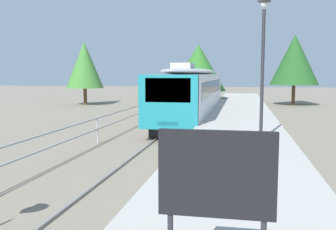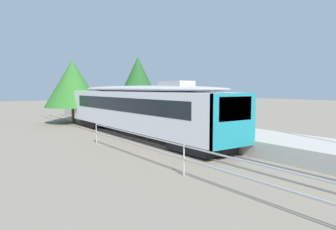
{
  "view_description": "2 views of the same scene",
  "coord_description": "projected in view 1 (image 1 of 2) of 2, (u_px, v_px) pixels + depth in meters",
  "views": [
    {
      "loc": [
        3.33,
        4.27,
        3.26
      ],
      "look_at": [
        0.4,
        19.39,
        1.6
      ],
      "focal_mm": 40.63,
      "sensor_mm": 36.0,
      "label": 1
    },
    {
      "loc": [
        -10.77,
        11.41,
        3.48
      ],
      "look_at": [
        -1.0,
        25.39,
        2.0
      ],
      "focal_mm": 33.41,
      "sensor_mm": 36.0,
      "label": 2
    }
  ],
  "objects": [
    {
      "name": "tree_behind_station_far",
      "position": [
        198.0,
        68.0,
        37.3
      ],
      "size": [
        5.42,
        5.42,
        6.17
      ],
      "color": "brown",
      "rests_on": "ground"
    },
    {
      "name": "track_rails",
      "position": [
        170.0,
        141.0,
        18.28
      ],
      "size": [
        3.2,
        60.0,
        0.14
      ],
      "color": "slate",
      "rests_on": "ground"
    },
    {
      "name": "tree_distant_left",
      "position": [
        84.0,
        65.0,
        40.03
      ],
      "size": [
        3.89,
        3.89,
        6.65
      ],
      "color": "brown",
      "rests_on": "ground"
    },
    {
      "name": "platform_lamp_mid_platform",
      "position": [
        263.0,
        35.0,
        13.29
      ],
      "size": [
        0.34,
        0.34,
        5.35
      ],
      "color": "#232328",
      "rests_on": "station_platform"
    },
    {
      "name": "commuter_train",
      "position": [
        193.0,
        90.0,
        26.41
      ],
      "size": [
        2.82,
        18.58,
        3.74
      ],
      "color": "silver",
      "rests_on": "track_rails"
    },
    {
      "name": "platform_notice_board",
      "position": [
        217.0,
        180.0,
        3.87
      ],
      "size": [
        1.2,
        0.08,
        1.8
      ],
      "color": "#232328",
      "rests_on": "station_platform"
    },
    {
      "name": "tree_behind_carpark",
      "position": [
        295.0,
        60.0,
        39.37
      ],
      "size": [
        4.96,
        4.96,
        7.33
      ],
      "color": "brown",
      "rests_on": "ground"
    },
    {
      "name": "station_platform",
      "position": [
        239.0,
        135.0,
        17.62
      ],
      "size": [
        3.9,
        60.0,
        0.9
      ],
      "primitive_type": "cube",
      "color": "#A8A59E",
      "rests_on": "ground"
    },
    {
      "name": "ground_plane",
      "position": [
        111.0,
        140.0,
        18.85
      ],
      "size": [
        160.0,
        160.0,
        0.0
      ],
      "primitive_type": "plane",
      "color": "slate"
    }
  ]
}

